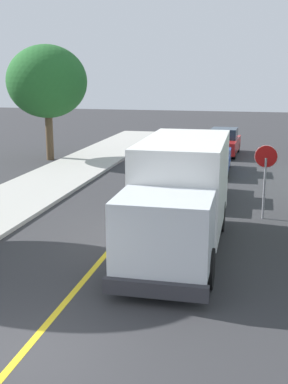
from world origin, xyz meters
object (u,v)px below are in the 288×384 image
(parked_car_mid, at_px, (212,157))
(parked_car_far, at_px, (224,142))
(box_truck, at_px, (181,191))
(stop_sign, at_px, (265,168))
(parked_car_near, at_px, (196,180))
(street_tree_down_block, at_px, (47,82))

(parked_car_mid, height_order, parked_car_far, same)
(box_truck, height_order, stop_sign, box_truck)
(parked_car_far, bearing_deg, parked_car_mid, -91.75)
(parked_car_near, distance_m, stop_sign, 3.68)
(box_truck, distance_m, stop_sign, 4.47)
(box_truck, bearing_deg, stop_sign, 57.12)
(box_truck, relative_size, parked_car_mid, 1.62)
(stop_sign, bearing_deg, parked_car_far, 99.81)
(parked_car_mid, relative_size, stop_sign, 1.68)
(parked_car_near, bearing_deg, stop_sign, -40.11)
(parked_car_near, distance_m, street_tree_down_block, 12.76)
(parked_car_near, xyz_separation_m, parked_car_far, (0.31, 11.52, 0.00))
(box_truck, bearing_deg, street_tree_down_block, 126.58)
(box_truck, relative_size, street_tree_down_block, 1.08)
(parked_car_mid, distance_m, street_tree_down_block, 10.66)
(parked_car_far, xyz_separation_m, stop_sign, (2.38, -13.79, 1.06))
(parked_car_far, bearing_deg, stop_sign, -80.19)
(box_truck, xyz_separation_m, parked_car_far, (0.04, 17.55, -0.97))
(parked_car_near, height_order, parked_car_mid, same)
(stop_sign, bearing_deg, box_truck, -122.88)
(parked_car_near, bearing_deg, box_truck, -87.45)
(parked_car_near, xyz_separation_m, street_tree_down_block, (-9.69, 7.39, 3.78))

